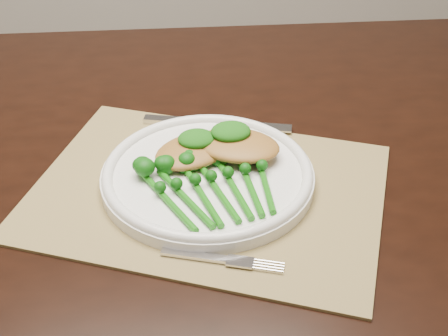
{
  "coord_description": "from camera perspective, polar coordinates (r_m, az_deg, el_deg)",
  "views": [
    {
      "loc": [
        -0.11,
        -0.69,
        1.28
      ],
      "look_at": [
        -0.02,
        0.0,
        0.78
      ],
      "focal_mm": 50.0,
      "sensor_mm": 36.0,
      "label": 1
    }
  ],
  "objects": [
    {
      "name": "broccolini_bundle",
      "position": [
        0.82,
        -0.62,
        -2.05
      ],
      "size": [
        0.19,
        0.21,
        0.04
      ],
      "rotation": [
        0.0,
        0.0,
        0.23
      ],
      "color": "#14630D",
      "rests_on": "dinner_plate"
    },
    {
      "name": "placemat",
      "position": [
        0.86,
        -1.5,
        -2.08
      ],
      "size": [
        0.57,
        0.5,
        0.0
      ],
      "primitive_type": "cube",
      "rotation": [
        0.0,
        0.0,
        -0.38
      ],
      "color": "olive",
      "rests_on": "dining_table"
    },
    {
      "name": "dining_table",
      "position": [
        1.21,
        -5.58,
        -12.91
      ],
      "size": [
        1.63,
        0.96,
        0.75
      ],
      "rotation": [
        0.0,
        0.0,
        -0.03
      ],
      "color": "black",
      "rests_on": "ground"
    },
    {
      "name": "pesto_dollop_right",
      "position": [
        0.89,
        0.63,
        3.36
      ],
      "size": [
        0.06,
        0.05,
        0.02
      ],
      "primitive_type": "ellipsoid",
      "color": "#0D460A",
      "rests_on": "chicken_fillet_right"
    },
    {
      "name": "dinner_plate",
      "position": [
        0.87,
        -1.51,
        -0.59
      ],
      "size": [
        0.3,
        0.3,
        0.03
      ],
      "color": "white",
      "rests_on": "placemat"
    },
    {
      "name": "fork",
      "position": [
        0.75,
        0.55,
        -8.45
      ],
      "size": [
        0.15,
        0.06,
        0.0
      ],
      "rotation": [
        0.0,
        0.0,
        -0.31
      ],
      "color": "silver",
      "rests_on": "placemat"
    },
    {
      "name": "pesto_dollop_left",
      "position": [
        0.89,
        -2.53,
        2.69
      ],
      "size": [
        0.05,
        0.05,
        0.02
      ],
      "primitive_type": "ellipsoid",
      "color": "#0D460A",
      "rests_on": "chicken_fillet_left"
    },
    {
      "name": "chicken_fillet_left",
      "position": [
        0.89,
        -2.83,
        1.59
      ],
      "size": [
        0.14,
        0.13,
        0.02
      ],
      "primitive_type": "ellipsoid",
      "rotation": [
        0.0,
        0.0,
        0.51
      ],
      "color": "#A4702F",
      "rests_on": "dinner_plate"
    },
    {
      "name": "chicken_fillet_right",
      "position": [
        0.89,
        1.23,
        2.1
      ],
      "size": [
        0.14,
        0.12,
        0.02
      ],
      "primitive_type": "ellipsoid",
      "rotation": [
        0.0,
        0.0,
        -0.37
      ],
      "color": "#A4702F",
      "rests_on": "dinner_plate"
    },
    {
      "name": "knife",
      "position": [
        1.0,
        -1.96,
        4.16
      ],
      "size": [
        0.23,
        0.08,
        0.01
      ],
      "rotation": [
        0.0,
        0.0,
        -0.25
      ],
      "color": "silver",
      "rests_on": "placemat"
    }
  ]
}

